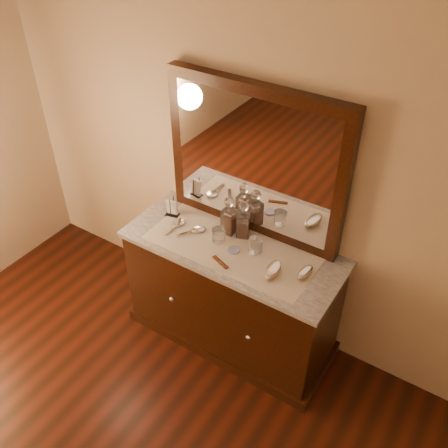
{
  "coord_description": "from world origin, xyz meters",
  "views": [
    {
      "loc": [
        1.24,
        -0.08,
        2.9
      ],
      "look_at": [
        0.0,
        1.85,
        1.1
      ],
      "focal_mm": 39.59,
      "sensor_mm": 36.0,
      "label": 1
    }
  ],
  "objects_px": {
    "dresser_cabinet": "(232,295)",
    "brush_near": "(273,270)",
    "mirror_frame": "(255,162)",
    "decanter_right": "(244,223)",
    "hand_mirror_outer": "(177,224)",
    "hand_mirror_inner": "(196,230)",
    "brush_far": "(305,273)",
    "comb": "(220,262)",
    "decanter_left": "(229,219)",
    "napkin_rack": "(172,208)",
    "pin_dish": "(234,250)"
  },
  "relations": [
    {
      "from": "brush_far",
      "to": "hand_mirror_outer",
      "type": "relative_size",
      "value": 0.74
    },
    {
      "from": "comb",
      "to": "napkin_rack",
      "type": "bearing_deg",
      "value": 177.07
    },
    {
      "from": "brush_far",
      "to": "hand_mirror_inner",
      "type": "xyz_separation_m",
      "value": [
        -0.79,
        -0.01,
        -0.01
      ]
    },
    {
      "from": "mirror_frame",
      "to": "hand_mirror_inner",
      "type": "relative_size",
      "value": 6.1
    },
    {
      "from": "pin_dish",
      "to": "decanter_left",
      "type": "distance_m",
      "value": 0.22
    },
    {
      "from": "brush_far",
      "to": "comb",
      "type": "bearing_deg",
      "value": -159.74
    },
    {
      "from": "comb",
      "to": "brush_near",
      "type": "height_order",
      "value": "brush_near"
    },
    {
      "from": "dresser_cabinet",
      "to": "hand_mirror_inner",
      "type": "xyz_separation_m",
      "value": [
        -0.28,
        -0.0,
        0.45
      ]
    },
    {
      "from": "pin_dish",
      "to": "decanter_left",
      "type": "height_order",
      "value": "decanter_left"
    },
    {
      "from": "mirror_frame",
      "to": "decanter_left",
      "type": "distance_m",
      "value": 0.42
    },
    {
      "from": "dresser_cabinet",
      "to": "napkin_rack",
      "type": "relative_size",
      "value": 9.9
    },
    {
      "from": "pin_dish",
      "to": "brush_near",
      "type": "bearing_deg",
      "value": -9.0
    },
    {
      "from": "brush_far",
      "to": "decanter_right",
      "type": "bearing_deg",
      "value": 166.04
    },
    {
      "from": "hand_mirror_inner",
      "to": "brush_near",
      "type": "bearing_deg",
      "value": -7.22
    },
    {
      "from": "decanter_left",
      "to": "hand_mirror_inner",
      "type": "xyz_separation_m",
      "value": [
        -0.19,
        -0.12,
        -0.1
      ]
    },
    {
      "from": "decanter_right",
      "to": "hand_mirror_inner",
      "type": "xyz_separation_m",
      "value": [
        -0.28,
        -0.13,
        -0.1
      ]
    },
    {
      "from": "decanter_left",
      "to": "decanter_right",
      "type": "distance_m",
      "value": 0.1
    },
    {
      "from": "pin_dish",
      "to": "brush_near",
      "type": "distance_m",
      "value": 0.31
    },
    {
      "from": "napkin_rack",
      "to": "brush_near",
      "type": "distance_m",
      "value": 0.87
    },
    {
      "from": "decanter_right",
      "to": "hand_mirror_outer",
      "type": "height_order",
      "value": "decanter_right"
    },
    {
      "from": "decanter_right",
      "to": "brush_far",
      "type": "bearing_deg",
      "value": -13.96
    },
    {
      "from": "mirror_frame",
      "to": "brush_near",
      "type": "bearing_deg",
      "value": -44.23
    },
    {
      "from": "dresser_cabinet",
      "to": "comb",
      "type": "xyz_separation_m",
      "value": [
        0.02,
        -0.17,
        0.45
      ]
    },
    {
      "from": "mirror_frame",
      "to": "decanter_left",
      "type": "xyz_separation_m",
      "value": [
        -0.1,
        -0.13,
        -0.39
      ]
    },
    {
      "from": "decanter_left",
      "to": "brush_near",
      "type": "xyz_separation_m",
      "value": [
        0.43,
        -0.19,
        -0.08
      ]
    },
    {
      "from": "dresser_cabinet",
      "to": "comb",
      "type": "distance_m",
      "value": 0.48
    },
    {
      "from": "pin_dish",
      "to": "brush_far",
      "type": "xyz_separation_m",
      "value": [
        0.47,
        0.04,
        0.01
      ]
    },
    {
      "from": "mirror_frame",
      "to": "napkin_rack",
      "type": "relative_size",
      "value": 8.49
    },
    {
      "from": "decanter_right",
      "to": "hand_mirror_inner",
      "type": "relative_size",
      "value": 1.37
    },
    {
      "from": "napkin_rack",
      "to": "hand_mirror_outer",
      "type": "distance_m",
      "value": 0.13
    },
    {
      "from": "dresser_cabinet",
      "to": "comb",
      "type": "bearing_deg",
      "value": -83.46
    },
    {
      "from": "mirror_frame",
      "to": "pin_dish",
      "type": "bearing_deg",
      "value": -83.66
    },
    {
      "from": "decanter_right",
      "to": "hand_mirror_outer",
      "type": "xyz_separation_m",
      "value": [
        -0.43,
        -0.15,
        -0.1
      ]
    },
    {
      "from": "mirror_frame",
      "to": "decanter_right",
      "type": "bearing_deg",
      "value": -89.95
    },
    {
      "from": "comb",
      "to": "brush_near",
      "type": "distance_m",
      "value": 0.33
    },
    {
      "from": "dresser_cabinet",
      "to": "decanter_right",
      "type": "height_order",
      "value": "decanter_right"
    },
    {
      "from": "mirror_frame",
      "to": "brush_far",
      "type": "xyz_separation_m",
      "value": [
        0.5,
        -0.24,
        -0.48
      ]
    },
    {
      "from": "decanter_right",
      "to": "decanter_left",
      "type": "bearing_deg",
      "value": -170.02
    },
    {
      "from": "hand_mirror_outer",
      "to": "hand_mirror_inner",
      "type": "height_order",
      "value": "same"
    },
    {
      "from": "hand_mirror_inner",
      "to": "comb",
      "type": "bearing_deg",
      "value": -29.08
    },
    {
      "from": "brush_far",
      "to": "hand_mirror_outer",
      "type": "xyz_separation_m",
      "value": [
        -0.93,
        -0.02,
        -0.01
      ]
    },
    {
      "from": "brush_near",
      "to": "brush_far",
      "type": "distance_m",
      "value": 0.19
    },
    {
      "from": "dresser_cabinet",
      "to": "brush_near",
      "type": "relative_size",
      "value": 7.53
    },
    {
      "from": "pin_dish",
      "to": "hand_mirror_inner",
      "type": "height_order",
      "value": "hand_mirror_inner"
    },
    {
      "from": "comb",
      "to": "brush_near",
      "type": "relative_size",
      "value": 0.74
    },
    {
      "from": "dresser_cabinet",
      "to": "decanter_left",
      "type": "xyz_separation_m",
      "value": [
        -0.1,
        0.11,
        0.55
      ]
    },
    {
      "from": "hand_mirror_outer",
      "to": "pin_dish",
      "type": "bearing_deg",
      "value": -2.28
    },
    {
      "from": "decanter_right",
      "to": "brush_near",
      "type": "height_order",
      "value": "decanter_right"
    },
    {
      "from": "comb",
      "to": "napkin_rack",
      "type": "height_order",
      "value": "napkin_rack"
    },
    {
      "from": "hand_mirror_outer",
      "to": "dresser_cabinet",
      "type": "bearing_deg",
      "value": 1.88
    }
  ]
}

